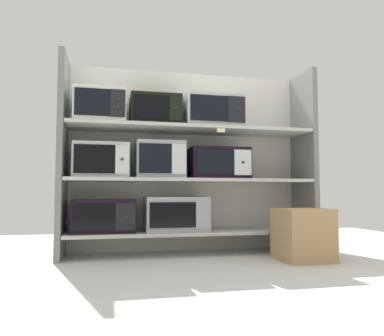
{
  "coord_description": "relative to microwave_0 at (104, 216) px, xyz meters",
  "views": [
    {
      "loc": [
        -0.76,
        -3.38,
        0.55
      ],
      "look_at": [
        0.0,
        0.0,
        0.79
      ],
      "focal_mm": 34.86,
      "sensor_mm": 36.0,
      "label": 1
    }
  ],
  "objects": [
    {
      "name": "microwave_3",
      "position": [
        0.49,
        -0.0,
        0.5
      ],
      "size": [
        0.44,
        0.36,
        0.33
      ],
      "color": "#97A2A3",
      "rests_on": "shelf_1"
    },
    {
      "name": "microwave_4",
      "position": [
        1.04,
        -0.0,
        0.48
      ],
      "size": [
        0.55,
        0.41,
        0.29
      ],
      "color": "black",
      "rests_on": "shelf_1"
    },
    {
      "name": "price_tag_0",
      "position": [
        1.0,
        -0.23,
        0.76
      ],
      "size": [
        0.08,
        0.0,
        0.04
      ],
      "primitive_type": "cube",
      "color": "beige"
    },
    {
      "name": "shelf_0",
      "position": [
        0.79,
        0.0,
        -0.16
      ],
      "size": [
        2.25,
        0.47,
        0.03
      ],
      "primitive_type": "cube",
      "color": "beige",
      "rests_on": "ground"
    },
    {
      "name": "microwave_2",
      "position": [
        -0.03,
        -0.0,
        0.48
      ],
      "size": [
        0.48,
        0.37,
        0.3
      ],
      "color": "#B6B9BC",
      "rests_on": "shelf_1"
    },
    {
      "name": "microwave_0",
      "position": [
        0.0,
        0.0,
        0.0
      ],
      "size": [
        0.54,
        0.35,
        0.29
      ],
      "color": "black",
      "rests_on": "shelf_0"
    },
    {
      "name": "upright_right",
      "position": [
        1.94,
        0.0,
        0.53
      ],
      "size": [
        0.05,
        0.47,
        1.77
      ],
      "primitive_type": "cube",
      "color": "slate",
      "rests_on": "ground"
    },
    {
      "name": "microwave_7",
      "position": [
        0.99,
        -0.0,
        0.96
      ],
      "size": [
        0.55,
        0.4,
        0.3
      ],
      "color": "#B3BABF",
      "rests_on": "shelf_2"
    },
    {
      "name": "ground",
      "position": [
        0.79,
        -1.0,
        -0.37
      ],
      "size": [
        6.25,
        6.0,
        0.02
      ],
      "primitive_type": "cube",
      "color": "silver"
    },
    {
      "name": "shelf_2",
      "position": [
        0.79,
        0.0,
        0.8
      ],
      "size": [
        2.25,
        0.47,
        0.03
      ],
      "primitive_type": "cube",
      "color": "beige"
    },
    {
      "name": "upright_left",
      "position": [
        -0.36,
        0.0,
        0.53
      ],
      "size": [
        0.05,
        0.47,
        1.77
      ],
      "primitive_type": "cube",
      "color": "slate",
      "rests_on": "ground"
    },
    {
      "name": "microwave_5",
      "position": [
        -0.05,
        -0.0,
        0.96
      ],
      "size": [
        0.44,
        0.44,
        0.3
      ],
      "color": "silver",
      "rests_on": "shelf_2"
    },
    {
      "name": "shelf_1",
      "position": [
        0.79,
        0.0,
        0.32
      ],
      "size": [
        2.25,
        0.47,
        0.03
      ],
      "primitive_type": "cube",
      "color": "beige"
    },
    {
      "name": "shipping_carton",
      "position": [
        1.61,
        -0.53,
        -0.14
      ],
      "size": [
        0.4,
        0.4,
        0.43
      ],
      "primitive_type": "cube",
      "color": "tan",
      "rests_on": "ground"
    },
    {
      "name": "microwave_6",
      "position": [
        0.44,
        -0.0,
        0.95
      ],
      "size": [
        0.46,
        0.35,
        0.28
      ],
      "color": "black",
      "rests_on": "shelf_2"
    },
    {
      "name": "microwave_1",
      "position": [
        0.64,
        0.0,
        0.01
      ],
      "size": [
        0.57,
        0.38,
        0.31
      ],
      "color": "#9BA3A7",
      "rests_on": "shelf_0"
    },
    {
      "name": "back_panel",
      "position": [
        0.79,
        0.26,
        0.53
      ],
      "size": [
        2.45,
        0.04,
        1.77
      ],
      "primitive_type": "cube",
      "color": "beige",
      "rests_on": "ground"
    }
  ]
}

